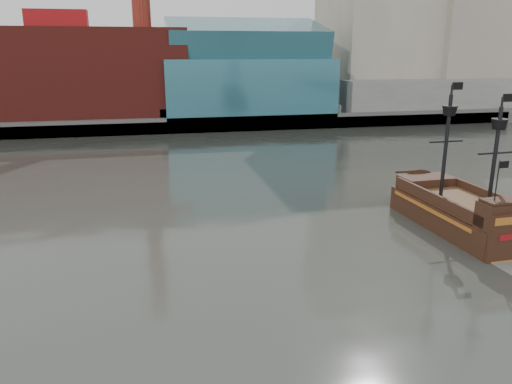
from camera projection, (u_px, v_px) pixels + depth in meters
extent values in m
plane|color=#2B2E29|center=(324.00, 323.00, 25.77)|extent=(400.00, 400.00, 0.00)
cube|color=slate|center=(183.00, 107.00, 111.83)|extent=(220.00, 60.00, 2.00)
cube|color=#4C4C49|center=(197.00, 125.00, 84.06)|extent=(220.00, 1.00, 2.60)
cube|color=maroon|center=(62.00, 74.00, 86.14)|extent=(42.00, 18.00, 15.00)
cube|color=#2B6574|center=(246.00, 86.00, 91.60)|extent=(30.00, 16.00, 10.00)
cube|color=gray|center=(467.00, 12.00, 103.33)|extent=(18.00, 18.00, 38.00)
cube|color=slate|center=(443.00, 95.00, 96.29)|extent=(40.00, 6.00, 6.00)
cube|color=#2B6574|center=(246.00, 41.00, 89.39)|extent=(28.00, 14.94, 8.78)
cube|color=black|center=(459.00, 220.00, 39.30)|extent=(5.60, 12.55, 2.68)
cube|color=#4D321C|center=(461.00, 202.00, 38.89)|extent=(5.04, 11.29, 0.31)
cube|color=black|center=(426.00, 182.00, 43.39)|extent=(4.47, 2.63, 1.03)
cylinder|color=black|center=(446.00, 147.00, 38.97)|extent=(0.30, 0.30, 8.04)
cylinder|color=black|center=(495.00, 158.00, 36.31)|extent=(0.30, 0.30, 7.42)
cone|color=black|center=(450.00, 111.00, 38.20)|extent=(1.17, 1.17, 0.72)
cone|color=black|center=(499.00, 124.00, 35.63)|extent=(1.17, 1.17, 0.72)
cube|color=black|center=(458.00, 86.00, 37.80)|extent=(0.93, 0.06, 0.57)
cube|color=black|center=(508.00, 98.00, 35.23)|extent=(0.93, 0.06, 0.57)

